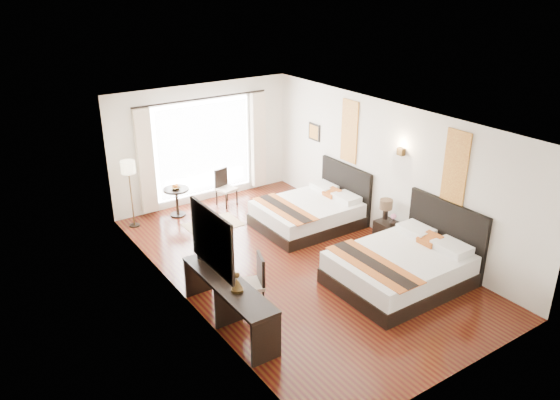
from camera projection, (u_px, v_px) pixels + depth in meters
floor at (296, 263)px, 10.37m from camera, size 4.50×7.50×0.01m
ceiling at (297, 119)px, 9.28m from camera, size 4.50×7.50×0.02m
wall_headboard at (387, 171)px, 10.98m from camera, size 0.01×7.50×2.80m
wall_desk at (182, 225)px, 8.67m from camera, size 0.01×7.50×2.80m
wall_window at (203, 144)px, 12.68m from camera, size 4.50×0.01×2.80m
wall_entry at (467, 287)px, 6.97m from camera, size 4.50×0.01×2.80m
window_glass at (203, 148)px, 12.71m from camera, size 2.40×0.02×2.20m
sheer_curtain at (204, 149)px, 12.67m from camera, size 2.30×0.02×2.10m
drape_left at (146, 161)px, 11.90m from camera, size 0.35×0.14×2.35m
drape_right at (258, 140)px, 13.39m from camera, size 0.35×0.14×2.35m
art_panel_near at (455, 168)px, 9.51m from camera, size 0.03×0.50×1.35m
art_panel_far at (349, 131)px, 11.66m from camera, size 0.03×0.50×1.35m
wall_sconce at (401, 152)px, 10.46m from camera, size 0.10×0.14×0.14m
mirror_frame at (212, 240)px, 7.86m from camera, size 0.04×1.25×0.95m
mirror_glass at (213, 239)px, 7.87m from camera, size 0.01×1.12×0.82m
bed_near at (403, 266)px, 9.58m from camera, size 2.32×1.81×1.31m
bed_far at (311, 212)px, 11.78m from camera, size 2.14×1.67×1.21m
nightstand at (388, 233)px, 11.02m from camera, size 0.39×0.49×0.47m
table_lamp at (386, 206)px, 10.91m from camera, size 0.26×0.26×0.41m
vase at (393, 221)px, 10.77m from camera, size 0.17×0.17×0.14m
console_desk at (229, 303)px, 8.43m from camera, size 0.50×2.20×0.76m
television at (211, 255)px, 8.63m from camera, size 0.37×0.74×0.44m
bronze_figurine at (237, 283)px, 8.01m from camera, size 0.25×0.25×0.28m
desk_chair at (251, 293)px, 8.88m from camera, size 0.56×0.56×0.94m
floor_lamp at (129, 172)px, 11.37m from camera, size 0.30×0.30×1.49m
side_table at (177, 202)px, 12.25m from camera, size 0.56×0.56×0.65m
fruit_bowl at (176, 188)px, 12.08m from camera, size 0.25×0.25×0.05m
window_chair at (226, 194)px, 12.83m from camera, size 0.48×0.48×0.86m
jute_rug at (213, 225)px, 11.91m from camera, size 1.18×0.80×0.01m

